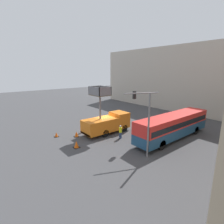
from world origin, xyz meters
TOP-DOWN VIEW (x-y plane):
  - ground_plane at (0.00, 0.00)m, footprint 120.00×120.00m
  - building_backdrop_far at (0.00, 23.53)m, footprint 44.00×10.00m
  - utility_truck at (0.91, -0.18)m, footprint 2.52×6.79m
  - city_bus at (7.88, 5.08)m, footprint 2.56×12.41m
  - traffic_light_pole at (7.81, -0.72)m, footprint 3.83×3.58m
  - road_worker_near_truck at (-1.37, -2.72)m, footprint 0.38×0.38m
  - road_worker_directing at (3.66, -0.12)m, footprint 0.38×0.38m
  - traffic_cone_near_truck at (-2.03, -6.36)m, footprint 0.55×0.55m
  - traffic_cone_mid_road at (-0.44, -4.26)m, footprint 0.61×0.61m
  - traffic_cone_far_side at (2.61, -5.85)m, footprint 0.68×0.68m

SIDE VIEW (x-z plane):
  - ground_plane at x=0.00m, z-range 0.00..0.00m
  - traffic_cone_near_truck at x=-2.03m, z-range -0.02..0.61m
  - traffic_cone_mid_road at x=-0.44m, z-range -0.02..0.67m
  - traffic_cone_far_side at x=2.61m, z-range -0.02..0.76m
  - road_worker_directing at x=3.66m, z-range 0.00..1.77m
  - road_worker_near_truck at x=-1.37m, z-range 0.01..1.88m
  - utility_truck at x=0.91m, z-range -1.74..4.80m
  - city_bus at x=7.88m, z-range 0.29..3.42m
  - traffic_light_pole at x=7.81m, z-range 1.17..7.72m
  - building_backdrop_far at x=0.00m, z-range 0.00..13.51m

